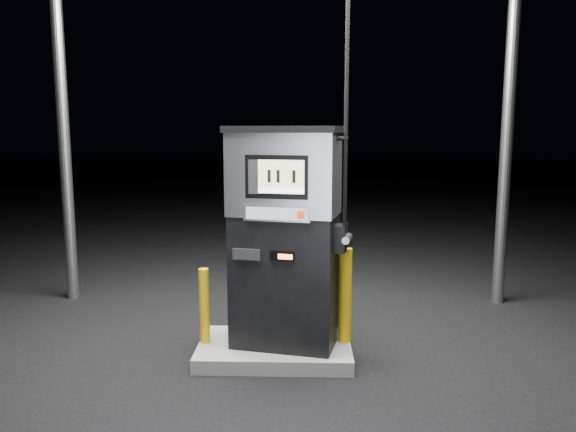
{
  "coord_description": "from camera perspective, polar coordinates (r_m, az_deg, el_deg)",
  "views": [
    {
      "loc": [
        0.33,
        -5.65,
        2.38
      ],
      "look_at": [
        0.14,
        0.0,
        1.51
      ],
      "focal_mm": 35.0,
      "sensor_mm": 36.0,
      "label": 1
    }
  ],
  "objects": [
    {
      "name": "ground",
      "position": [
        6.14,
        -1.35,
        -14.05
      ],
      "size": [
        80.0,
        80.0,
        0.0
      ],
      "primitive_type": "plane",
      "color": "black",
      "rests_on": "ground"
    },
    {
      "name": "bollard_left",
      "position": [
        6.03,
        -8.5,
        -9.01
      ],
      "size": [
        0.14,
        0.14,
        0.8
      ],
      "primitive_type": "cylinder",
      "rotation": [
        0.0,
        0.0,
        0.39
      ],
      "color": "#DAA50C",
      "rests_on": "pump_island"
    },
    {
      "name": "bollard_right",
      "position": [
        5.98,
        5.83,
        -8.04
      ],
      "size": [
        0.17,
        0.17,
        1.01
      ],
      "primitive_type": "cylinder",
      "rotation": [
        0.0,
        0.0,
        0.36
      ],
      "color": "#DAA50C",
      "rests_on": "pump_island"
    },
    {
      "name": "pump_island",
      "position": [
        6.11,
        -1.35,
        -13.4
      ],
      "size": [
        1.6,
        1.0,
        0.15
      ],
      "primitive_type": "cube",
      "color": "slate",
      "rests_on": "ground"
    },
    {
      "name": "fuel_dispenser",
      "position": [
        5.74,
        -0.3,
        -1.94
      ],
      "size": [
        1.31,
        0.89,
        4.7
      ],
      "rotation": [
        0.0,
        0.0,
        -0.21
      ],
      "color": "black",
      "rests_on": "pump_island"
    }
  ]
}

